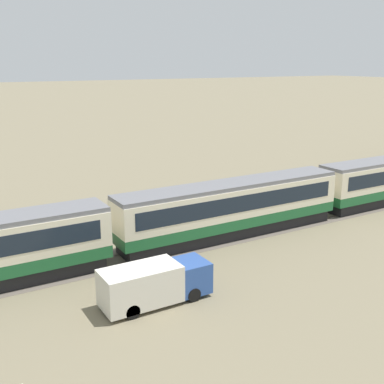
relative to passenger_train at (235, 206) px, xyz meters
The scene contains 3 objects.
passenger_train is the anchor object (origin of this frame).
railway_track 7.83m from the passenger_train, behind, with size 151.67×3.60×0.04m.
delivery_truck_blue 12.12m from the passenger_train, 146.58° to the right, with size 6.18×2.15×2.26m.
Camera 1 is at (-43.77, -27.34, 12.94)m, focal length 45.00 mm.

